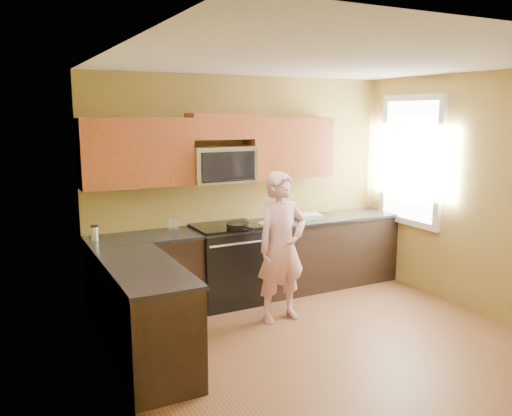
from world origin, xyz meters
TOP-DOWN VIEW (x-y plane):
  - floor at (0.00, 0.00)m, footprint 4.00×4.00m
  - ceiling at (0.00, 0.00)m, footprint 4.00×4.00m
  - wall_back at (0.00, 2.00)m, footprint 4.00×0.00m
  - wall_left at (-2.00, 0.00)m, footprint 0.00×4.00m
  - wall_right at (2.00, 0.00)m, footprint 0.00×4.00m
  - cabinet_back_run at (0.00, 1.70)m, footprint 4.00×0.60m
  - cabinet_left_run at (-1.70, 0.60)m, footprint 0.60×1.60m
  - countertop_back at (0.00, 1.69)m, footprint 4.00×0.62m
  - countertop_left at (-1.69, 0.60)m, footprint 0.62×1.60m
  - stove at (-0.40, 1.68)m, footprint 0.76×0.65m
  - microwave at (-0.40, 1.80)m, footprint 0.76×0.40m
  - upper_cab_left at (-1.39, 1.83)m, footprint 1.22×0.33m
  - upper_cab_right at (0.54, 1.83)m, footprint 1.12×0.33m
  - upper_cab_over_mw at (-0.40, 1.83)m, footprint 0.76×0.33m
  - window at (1.98, 1.20)m, footprint 0.06×1.06m
  - woman at (-0.08, 0.92)m, footprint 0.62×0.43m
  - frying_pan at (-0.34, 1.47)m, footprint 0.35×0.52m
  - butter_tub at (0.41, 1.60)m, footprint 0.16×0.16m
  - toast_slice at (0.03, 1.49)m, footprint 0.12×0.12m
  - napkin_a at (0.02, 1.56)m, footprint 0.12×0.13m
  - napkin_b at (0.34, 1.61)m, footprint 0.14×0.15m
  - dish_towel at (0.78, 1.72)m, footprint 0.33×0.28m
  - travel_mug at (-1.90, 1.72)m, footprint 0.09×0.09m
  - glass_a at (-1.01, 1.88)m, footprint 0.08×0.08m
  - glass_b at (-0.96, 1.85)m, footprint 0.08×0.08m

SIDE VIEW (x-z plane):
  - floor at x=0.00m, z-range 0.00..0.00m
  - cabinet_back_run at x=0.00m, z-range 0.00..0.88m
  - cabinet_left_run at x=-1.70m, z-range 0.00..0.88m
  - stove at x=-0.40m, z-range 0.00..0.95m
  - woman at x=-0.08m, z-range 0.00..1.64m
  - countertop_back at x=0.00m, z-range 0.88..0.92m
  - countertop_left at x=-1.69m, z-range 0.88..0.92m
  - butter_tub at x=0.41m, z-range 0.87..0.97m
  - travel_mug at x=-1.90m, z-range 0.84..1.00m
  - toast_slice at x=0.03m, z-range 0.92..0.93m
  - dish_towel at x=0.78m, z-range 0.92..0.97m
  - frying_pan at x=-0.34m, z-range 0.92..0.98m
  - napkin_a at x=0.02m, z-range 0.92..0.98m
  - napkin_b at x=0.34m, z-range 0.92..0.99m
  - glass_a at x=-1.01m, z-range 0.92..1.04m
  - glass_b at x=-0.96m, z-range 0.92..1.04m
  - wall_back at x=0.00m, z-range -0.65..3.35m
  - wall_left at x=-2.00m, z-range -0.65..3.35m
  - wall_right at x=2.00m, z-range -0.65..3.35m
  - microwave at x=-0.40m, z-range 1.24..1.66m
  - upper_cab_left at x=-1.39m, z-range 1.07..1.82m
  - upper_cab_right at x=0.54m, z-range 1.07..1.82m
  - window at x=1.98m, z-range 0.82..2.48m
  - upper_cab_over_mw at x=-0.40m, z-range 1.95..2.25m
  - ceiling at x=0.00m, z-range 2.70..2.70m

